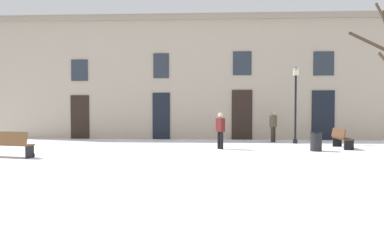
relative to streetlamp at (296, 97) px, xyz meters
The scene contains 8 objects.
ground_plane 8.99m from the streetlamp, 123.34° to the right, with size 36.53×36.53×0.00m, color white.
building_facade 5.42m from the streetlamp, 154.47° to the left, with size 22.83×0.60×6.89m.
streetlamp is the anchor object (origin of this frame).
litter_bin 3.79m from the streetlamp, 86.03° to the right, with size 0.49×0.49×0.78m.
bench_far_corner 12.98m from the streetlamp, 152.27° to the right, with size 1.80×0.85×0.96m.
bench_facing_shops 3.25m from the streetlamp, 52.86° to the right, with size 0.57×1.57×0.87m.
person_crossing_plaza 1.84m from the streetlamp, 147.58° to the left, with size 0.41×0.43×1.61m.
person_strolling 4.82m from the streetlamp, 143.66° to the right, with size 0.41×0.43×1.57m.
Camera 1 is at (0.87, -13.18, 1.95)m, focal length 38.54 mm.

